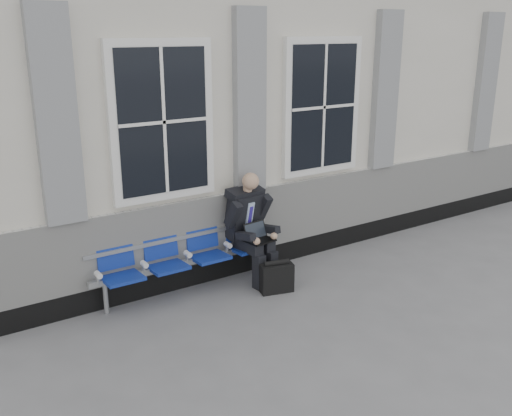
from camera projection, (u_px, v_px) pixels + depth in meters
ground at (366, 291)px, 7.55m from camera, size 70.00×70.00×0.00m
station_building at (228, 97)px, 9.64m from camera, size 14.40×4.40×4.49m
bench at (185, 252)px, 7.40m from camera, size 2.60×0.47×0.91m
businessman at (250, 224)px, 7.69m from camera, size 0.66×0.88×1.52m
briefcase at (277, 277)px, 7.48m from camera, size 0.47×0.29×0.45m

